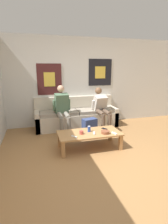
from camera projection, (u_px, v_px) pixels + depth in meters
The scene contains 14 objects.
ground_plane at pixel (102, 165), 3.11m from camera, with size 18.00×18.00×0.00m, color #9E7042.
wall_back at pixel (72, 82), 5.15m from camera, with size 10.00×0.07×2.55m.
couch at pixel (77, 117), 5.09m from camera, with size 2.34×0.68×0.86m.
coffee_table at pixel (89, 135), 3.72m from camera, with size 1.33×0.63×0.36m.
person_seated_adult at pixel (62, 108), 4.51m from camera, with size 0.47×0.87×1.25m.
person_seated_teen at pixel (101, 107), 4.84m from camera, with size 0.47×0.93×1.15m.
backpack at pixel (90, 128), 4.45m from camera, with size 0.39×0.30×0.44m.
ceramic_bowl at pixel (105, 132), 3.64m from camera, with size 0.18×0.18×0.06m.
pillar_candle at pixel (81, 132), 3.61m from camera, with size 0.08×0.08×0.09m.
drink_can_blue at pixel (89, 129), 3.74m from camera, with size 0.07×0.07×0.12m.
game_controller_near_left at pixel (94, 133), 3.64m from camera, with size 0.08×0.15×0.03m.
game_controller_near_right at pixel (114, 133), 3.63m from camera, with size 0.07×0.15×0.03m.
game_controller_far_center at pixel (74, 137), 3.45m from camera, with size 0.11×0.14×0.03m.
cell_phone at pixel (104, 129), 3.92m from camera, with size 0.12×0.15×0.01m.
Camera 1 is at (-1.07, -2.59, 1.69)m, focal length 28.00 mm.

